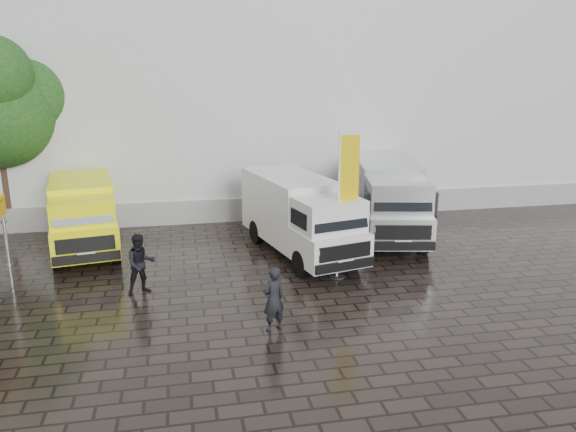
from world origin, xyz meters
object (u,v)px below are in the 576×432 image
object	(u,v)px
van_silver	(388,200)
wheelie_bin	(431,203)
flagpole	(344,197)
person_front	(273,299)
person_tent	(141,264)
van_yellow	(83,217)
van_white	(300,218)

from	to	relation	value
van_silver	wheelie_bin	size ratio (longest dim) A/B	6.80
flagpole	person_front	world-z (taller)	flagpole
flagpole	person_tent	distance (m)	6.44
person_front	person_tent	bearing A→B (deg)	-67.23
van_silver	wheelie_bin	distance (m)	4.35
wheelie_bin	person_tent	size ratio (longest dim) A/B	0.54
van_silver	person_front	bearing A→B (deg)	-116.74
van_yellow	van_white	bearing A→B (deg)	-23.34
van_yellow	wheelie_bin	bearing A→B (deg)	0.33
van_white	person_tent	distance (m)	5.93
van_yellow	person_tent	xyz separation A→B (m)	(2.23, -4.40, -0.36)
wheelie_bin	person_tent	bearing A→B (deg)	-131.79
flagpole	person_tent	xyz separation A→B (m)	(-6.21, -0.08, -1.71)
flagpole	person_tent	world-z (taller)	flagpole
person_tent	van_white	bearing A→B (deg)	7.83
wheelie_bin	person_front	distance (m)	13.51
van_white	person_front	size ratio (longest dim) A/B	3.65
van_white	wheelie_bin	size ratio (longest dim) A/B	6.39
van_white	van_silver	size ratio (longest dim) A/B	0.94
person_front	van_silver	bearing A→B (deg)	-152.75
van_silver	person_front	size ratio (longest dim) A/B	3.88
van_yellow	person_tent	distance (m)	4.94
van_yellow	person_front	size ratio (longest dim) A/B	3.20
person_front	person_tent	xyz separation A→B (m)	(-3.42, 3.19, 0.05)
wheelie_bin	person_front	xyz separation A→B (m)	(-9.00, -10.08, 0.37)
wheelie_bin	person_front	size ratio (longest dim) A/B	0.57
van_white	flagpole	xyz separation A→B (m)	(0.85, -2.43, 1.26)
van_white	van_silver	bearing A→B (deg)	9.00
van_yellow	wheelie_bin	size ratio (longest dim) A/B	5.62
van_silver	van_yellow	bearing A→B (deg)	-169.72
van_white	van_silver	distance (m)	4.18
flagpole	person_front	bearing A→B (deg)	-130.51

